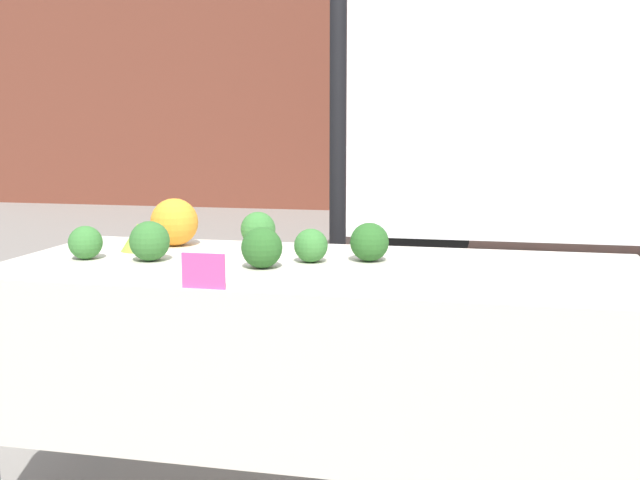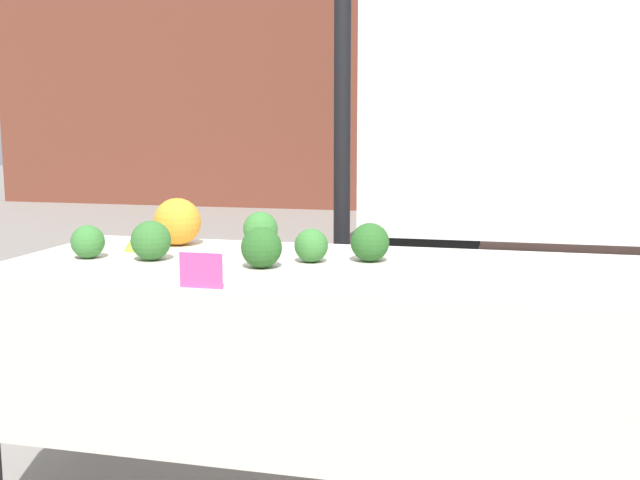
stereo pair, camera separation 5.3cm
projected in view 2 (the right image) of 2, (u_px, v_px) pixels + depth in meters
name	position (u px, v px, depth m)	size (l,w,h in m)	color
tent_pole	(342.00, 161.00, 3.13)	(0.07, 0.07, 2.33)	black
parked_truck	(576.00, 121.00, 6.76)	(3.96, 1.90, 2.56)	white
market_table	(315.00, 302.00, 2.34)	(2.06, 0.86, 0.87)	beige
orange_cauliflower	(177.00, 222.00, 2.77)	(0.18, 0.18, 0.18)	orange
romanesco_head	(141.00, 237.00, 2.66)	(0.12, 0.12, 0.10)	#93B238
broccoli_head_0	(151.00, 241.00, 2.46)	(0.13, 0.13, 0.13)	#336B2D
broccoli_head_1	(260.00, 229.00, 2.75)	(0.13, 0.13, 0.13)	#387533
broccoli_head_2	(370.00, 242.00, 2.44)	(0.13, 0.13, 0.13)	#285B23
broccoli_head_3	(311.00, 246.00, 2.42)	(0.11, 0.11, 0.11)	#387533
broccoli_head_4	(88.00, 242.00, 2.50)	(0.11, 0.11, 0.11)	#387533
broccoli_head_5	(261.00, 248.00, 2.33)	(0.13, 0.13, 0.13)	#285B23
price_sign	(201.00, 271.00, 2.03)	(0.12, 0.01, 0.10)	#EF4793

